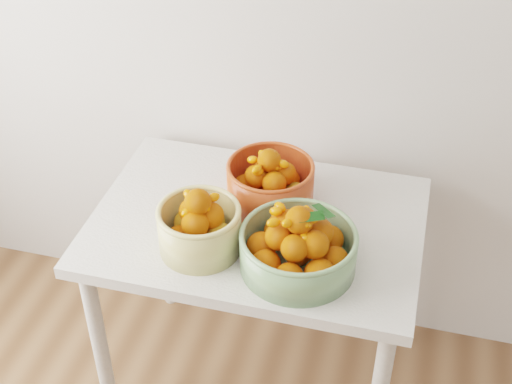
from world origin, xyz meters
TOP-DOWN VIEW (x-y plane):
  - table at (-0.39, 1.60)m, footprint 1.00×0.70m
  - bowl_cream at (-0.52, 1.44)m, footprint 0.25×0.25m
  - bowl_green at (-0.23, 1.43)m, footprint 0.41×0.41m
  - bowl_orange at (-0.37, 1.69)m, footprint 0.32×0.32m

SIDE VIEW (x-z plane):
  - table at x=-0.39m, z-range 0.28..1.03m
  - bowl_green at x=-0.23m, z-range 0.72..0.93m
  - bowl_orange at x=-0.37m, z-range 0.73..0.92m
  - bowl_cream at x=-0.52m, z-range 0.73..0.93m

